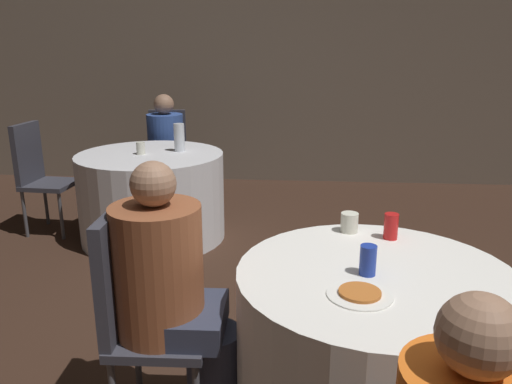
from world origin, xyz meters
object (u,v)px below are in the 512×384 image
object	(u,v)px
table_far	(152,196)
chair_far_west	(38,169)
chair_near_west	(137,305)
chair_far_north	(168,149)
soda_can_red	(391,226)
person_blue_shirt	(165,150)
soda_can_blue	(368,260)
person_floral_shirt	(174,297)
bottle_far	(179,137)
table_near	(371,354)
pizza_plate_near	(360,294)

from	to	relation	value
table_far	chair_far_west	world-z (taller)	chair_far_west
chair_near_west	chair_far_north	bearing A→B (deg)	-169.59
chair_far_west	soda_can_red	bearing A→B (deg)	59.01
person_blue_shirt	soda_can_blue	size ratio (longest dim) A/B	9.50
person_floral_shirt	soda_can_red	size ratio (longest dim) A/B	9.78
person_floral_shirt	bottle_far	world-z (taller)	person_floral_shirt
table_far	chair_near_west	xyz separation A→B (m)	(0.57, -2.22, 0.20)
table_near	person_blue_shirt	distance (m)	3.49
chair_far_north	soda_can_blue	distance (m)	3.64
chair_far_west	person_blue_shirt	xyz separation A→B (m)	(0.94, 0.80, 0.02)
chair_far_west	soda_can_red	world-z (taller)	chair_far_west
pizza_plate_near	chair_near_west	bearing A→B (deg)	169.07
soda_can_blue	soda_can_red	bearing A→B (deg)	68.08
person_floral_shirt	chair_far_north	bearing A→B (deg)	-166.89
chair_far_north	pizza_plate_near	distance (m)	3.77
person_floral_shirt	soda_can_blue	world-z (taller)	person_floral_shirt
person_blue_shirt	pizza_plate_near	distance (m)	3.62
chair_far_north	soda_can_red	distance (m)	3.37
chair_far_north	bottle_far	distance (m)	1.01
pizza_plate_near	table_near	bearing A→B (deg)	65.25
person_blue_shirt	pizza_plate_near	bearing A→B (deg)	109.24
chair_far_north	person_floral_shirt	world-z (taller)	person_floral_shirt
chair_far_west	bottle_far	size ratio (longest dim) A/B	4.11
person_floral_shirt	table_near	bearing A→B (deg)	90.00
chair_far_west	person_floral_shirt	size ratio (longest dim) A/B	0.82
chair_far_north	soda_can_red	size ratio (longest dim) A/B	8.03
chair_near_west	chair_far_west	xyz separation A→B (m)	(-1.61, 2.28, 0.00)
chair_near_west	table_far	bearing A→B (deg)	-167.06
table_far	person_blue_shirt	bearing A→B (deg)	96.37
table_far	chair_far_north	bearing A→B (deg)	96.37
chair_far_west	soda_can_blue	size ratio (longest dim) A/B	8.03
table_near	soda_can_red	size ratio (longest dim) A/B	9.26
soda_can_red	table_far	bearing A→B (deg)	132.75
person_blue_shirt	soda_can_red	world-z (taller)	person_blue_shirt
table_near	pizza_plate_near	distance (m)	0.44
table_near	chair_near_west	world-z (taller)	chair_near_west
soda_can_red	person_floral_shirt	bearing A→B (deg)	-157.01
soda_can_red	pizza_plate_near	bearing A→B (deg)	-110.05
chair_near_west	table_near	bearing A→B (deg)	90.00
pizza_plate_near	bottle_far	bearing A→B (deg)	116.17
table_near	chair_far_north	xyz separation A→B (m)	(-1.67, 3.22, 0.20)
chair_far_west	table_near	bearing A→B (deg)	52.70
pizza_plate_near	chair_far_north	bearing A→B (deg)	114.79
table_near	chair_far_west	world-z (taller)	chair_far_west
person_blue_shirt	chair_far_west	bearing A→B (deg)	34.11
chair_near_west	person_floral_shirt	size ratio (longest dim) A/B	0.82
chair_near_west	soda_can_red	bearing A→B (deg)	108.59
table_near	chair_far_north	world-z (taller)	chair_far_north
chair_far_west	person_blue_shirt	world-z (taller)	person_blue_shirt
chair_near_west	chair_far_west	size ratio (longest dim) A/B	1.00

